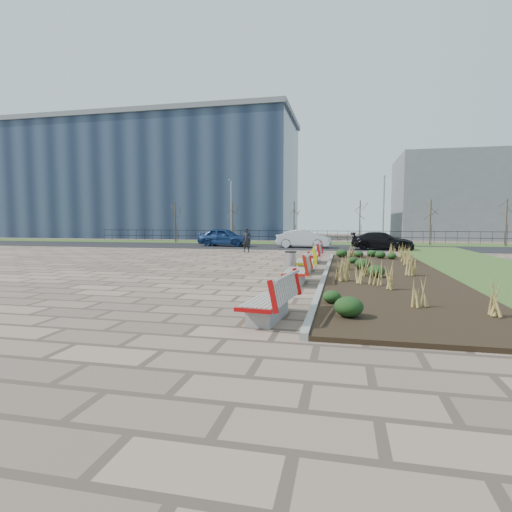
% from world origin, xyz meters
% --- Properties ---
extents(ground, '(120.00, 120.00, 0.00)m').
position_xyz_m(ground, '(0.00, 0.00, 0.00)').
color(ground, '#886D5D').
rests_on(ground, ground).
extents(planting_bed, '(4.50, 18.00, 0.10)m').
position_xyz_m(planting_bed, '(6.25, 5.00, 0.05)').
color(planting_bed, black).
rests_on(planting_bed, ground).
extents(planting_curb, '(0.16, 18.00, 0.15)m').
position_xyz_m(planting_curb, '(3.92, 5.00, 0.07)').
color(planting_curb, gray).
rests_on(planting_curb, ground).
extents(grass_verge_far, '(80.00, 5.00, 0.04)m').
position_xyz_m(grass_verge_far, '(0.00, 28.00, 0.02)').
color(grass_verge_far, '#33511E').
rests_on(grass_verge_far, ground).
extents(road, '(80.00, 7.00, 0.02)m').
position_xyz_m(road, '(0.00, 22.00, 0.01)').
color(road, black).
rests_on(road, ground).
extents(bench_a, '(1.13, 2.19, 1.00)m').
position_xyz_m(bench_a, '(3.00, -2.58, 0.50)').
color(bench_a, '#A20A0B').
rests_on(bench_a, ground).
extents(bench_b, '(0.93, 2.11, 1.00)m').
position_xyz_m(bench_b, '(3.00, 2.69, 0.50)').
color(bench_b, '#B3190B').
rests_on(bench_b, ground).
extents(bench_c, '(1.01, 2.15, 1.00)m').
position_xyz_m(bench_c, '(3.00, 6.05, 0.50)').
color(bench_c, '#FBEB0D').
rests_on(bench_c, ground).
extents(bench_d, '(0.94, 2.12, 1.00)m').
position_xyz_m(bench_d, '(3.00, 9.82, 0.50)').
color(bench_d, '#B80C16').
rests_on(bench_d, ground).
extents(litter_bin, '(0.45, 0.45, 0.93)m').
position_xyz_m(litter_bin, '(2.52, 4.87, 0.46)').
color(litter_bin, '#B2B2B7').
rests_on(litter_bin, ground).
extents(pedestrian, '(0.64, 0.44, 1.69)m').
position_xyz_m(pedestrian, '(-2.02, 15.98, 0.84)').
color(pedestrian, black).
rests_on(pedestrian, ground).
extents(car_blue, '(4.70, 2.34, 1.54)m').
position_xyz_m(car_blue, '(-5.41, 21.80, 0.79)').
color(car_blue, navy).
rests_on(car_blue, road).
extents(car_silver, '(4.44, 1.80, 1.43)m').
position_xyz_m(car_silver, '(1.44, 21.31, 0.74)').
color(car_silver, '#B6B9BF').
rests_on(car_silver, road).
extents(car_black, '(4.71, 2.22, 1.33)m').
position_xyz_m(car_black, '(7.42, 20.14, 0.68)').
color(car_black, black).
rests_on(car_black, road).
extents(tree_a, '(1.40, 1.40, 4.00)m').
position_xyz_m(tree_a, '(-12.00, 26.50, 2.04)').
color(tree_a, '#4C3D2D').
rests_on(tree_a, grass_verge_far).
extents(tree_b, '(1.40, 1.40, 4.00)m').
position_xyz_m(tree_b, '(-6.00, 26.50, 2.04)').
color(tree_b, '#4C3D2D').
rests_on(tree_b, grass_verge_far).
extents(tree_c, '(1.40, 1.40, 4.00)m').
position_xyz_m(tree_c, '(0.00, 26.50, 2.04)').
color(tree_c, '#4C3D2D').
rests_on(tree_c, grass_verge_far).
extents(tree_d, '(1.40, 1.40, 4.00)m').
position_xyz_m(tree_d, '(6.00, 26.50, 2.04)').
color(tree_d, '#4C3D2D').
rests_on(tree_d, grass_verge_far).
extents(tree_e, '(1.40, 1.40, 4.00)m').
position_xyz_m(tree_e, '(12.00, 26.50, 2.04)').
color(tree_e, '#4C3D2D').
rests_on(tree_e, grass_verge_far).
extents(tree_f, '(1.40, 1.40, 4.00)m').
position_xyz_m(tree_f, '(18.00, 26.50, 2.04)').
color(tree_f, '#4C3D2D').
rests_on(tree_f, grass_verge_far).
extents(lamp_west, '(0.24, 0.60, 6.00)m').
position_xyz_m(lamp_west, '(-6.00, 26.00, 3.04)').
color(lamp_west, gray).
rests_on(lamp_west, grass_verge_far).
extents(lamp_east, '(0.24, 0.60, 6.00)m').
position_xyz_m(lamp_east, '(8.00, 26.00, 3.04)').
color(lamp_east, gray).
rests_on(lamp_east, grass_verge_far).
extents(railing_fence, '(44.00, 0.10, 1.20)m').
position_xyz_m(railing_fence, '(0.00, 29.50, 0.64)').
color(railing_fence, black).
rests_on(railing_fence, grass_verge_far).
extents(building_glass, '(40.00, 14.00, 15.00)m').
position_xyz_m(building_glass, '(-22.00, 40.00, 7.50)').
color(building_glass, '#192338').
rests_on(building_glass, ground).
extents(building_grey, '(18.00, 12.00, 10.00)m').
position_xyz_m(building_grey, '(20.00, 42.00, 5.00)').
color(building_grey, slate).
rests_on(building_grey, ground).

